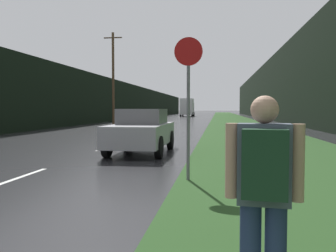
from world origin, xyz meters
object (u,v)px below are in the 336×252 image
at_px(stop_sign, 188,96).
at_px(hitchhiker_with_backpack, 264,190).
at_px(car_passing_near, 142,131).
at_px(delivery_truck, 187,107).

bearing_deg(stop_sign, hitchhiker_with_backpack, -78.90).
bearing_deg(hitchhiker_with_backpack, stop_sign, 107.25).
height_order(hitchhiker_with_backpack, car_passing_near, hitchhiker_with_backpack).
distance_m(hitchhiker_with_backpack, car_passing_near, 10.15).
height_order(hitchhiker_with_backpack, delivery_truck, delivery_truck).
relative_size(stop_sign, delivery_truck, 0.43).
bearing_deg(delivery_truck, stop_sign, -85.11).
bearing_deg(car_passing_near, stop_sign, 113.52).
bearing_deg(delivery_truck, car_passing_near, -86.64).
xyz_separation_m(hitchhiker_with_backpack, delivery_truck, (-6.61, 70.88, 0.95)).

